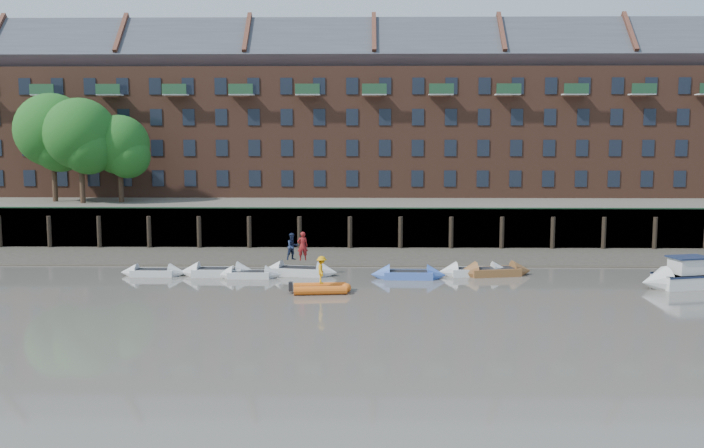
{
  "coord_description": "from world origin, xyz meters",
  "views": [
    {
      "loc": [
        -0.83,
        -36.61,
        9.13
      ],
      "look_at": [
        -1.67,
        12.0,
        3.2
      ],
      "focal_mm": 38.0,
      "sensor_mm": 36.0,
      "label": 1
    }
  ],
  "objects_px": {
    "rowboat_0": "(153,272)",
    "rowboat_2": "(249,274)",
    "person_rower_b": "(293,247)",
    "person_rib_crew": "(322,270)",
    "rowboat_4": "(408,275)",
    "rowboat_6": "(494,272)",
    "rib_tender": "(322,288)",
    "person_rower_a": "(303,246)",
    "rowboat_5": "(474,272)",
    "motor_launch": "(680,278)",
    "rowboat_3": "(300,271)",
    "rowboat_1": "(218,272)"
  },
  "relations": [
    {
      "from": "rowboat_0",
      "to": "person_rower_a",
      "type": "bearing_deg",
      "value": 3.21
    },
    {
      "from": "rib_tender",
      "to": "motor_launch",
      "type": "relative_size",
      "value": 0.56
    },
    {
      "from": "rowboat_5",
      "to": "rowboat_6",
      "type": "xyz_separation_m",
      "value": [
        1.27,
        -0.05,
        0.01
      ]
    },
    {
      "from": "rowboat_0",
      "to": "rowboat_4",
      "type": "xyz_separation_m",
      "value": [
        16.41,
        -0.61,
        0.03
      ]
    },
    {
      "from": "rowboat_2",
      "to": "rowboat_6",
      "type": "relative_size",
      "value": 0.8
    },
    {
      "from": "rowboat_1",
      "to": "rib_tender",
      "type": "xyz_separation_m",
      "value": [
        7.04,
        -4.99,
        -0.0
      ]
    },
    {
      "from": "rowboat_5",
      "to": "motor_launch",
      "type": "relative_size",
      "value": 0.81
    },
    {
      "from": "rowboat_5",
      "to": "motor_launch",
      "type": "height_order",
      "value": "motor_launch"
    },
    {
      "from": "person_rower_a",
      "to": "person_rib_crew",
      "type": "distance_m",
      "value": 5.63
    },
    {
      "from": "rib_tender",
      "to": "person_rower_a",
      "type": "xyz_separation_m",
      "value": [
        -1.58,
        5.37,
        1.65
      ]
    },
    {
      "from": "rib_tender",
      "to": "rowboat_0",
      "type": "bearing_deg",
      "value": 149.9
    },
    {
      "from": "rowboat_0",
      "to": "rowboat_3",
      "type": "xyz_separation_m",
      "value": [
        9.43,
        0.42,
        0.04
      ]
    },
    {
      "from": "rowboat_3",
      "to": "person_rib_crew",
      "type": "distance_m",
      "value": 5.76
    },
    {
      "from": "rowboat_3",
      "to": "rowboat_6",
      "type": "height_order",
      "value": "rowboat_6"
    },
    {
      "from": "rowboat_1",
      "to": "rowboat_6",
      "type": "relative_size",
      "value": 0.95
    },
    {
      "from": "rowboat_3",
      "to": "motor_launch",
      "type": "bearing_deg",
      "value": 1.49
    },
    {
      "from": "motor_launch",
      "to": "person_rower_a",
      "type": "relative_size",
      "value": 3.22
    },
    {
      "from": "rowboat_5",
      "to": "person_rower_b",
      "type": "bearing_deg",
      "value": 174.56
    },
    {
      "from": "rowboat_0",
      "to": "rowboat_6",
      "type": "relative_size",
      "value": 0.82
    },
    {
      "from": "rowboat_0",
      "to": "rowboat_6",
      "type": "xyz_separation_m",
      "value": [
        22.02,
        0.45,
        0.04
      ]
    },
    {
      "from": "rowboat_0",
      "to": "rowboat_2",
      "type": "relative_size",
      "value": 1.02
    },
    {
      "from": "person_rib_crew",
      "to": "rowboat_3",
      "type": "bearing_deg",
      "value": 14.74
    },
    {
      "from": "rowboat_0",
      "to": "rowboat_3",
      "type": "distance_m",
      "value": 9.44
    },
    {
      "from": "rib_tender",
      "to": "person_rower_b",
      "type": "relative_size",
      "value": 1.93
    },
    {
      "from": "rowboat_4",
      "to": "rowboat_3",
      "type": "bearing_deg",
      "value": 173.01
    },
    {
      "from": "rowboat_1",
      "to": "person_rib_crew",
      "type": "relative_size",
      "value": 3.09
    },
    {
      "from": "rowboat_5",
      "to": "person_rower_a",
      "type": "height_order",
      "value": "person_rower_a"
    },
    {
      "from": "rowboat_1",
      "to": "person_rower_b",
      "type": "distance_m",
      "value": 5.08
    },
    {
      "from": "person_rower_b",
      "to": "person_rib_crew",
      "type": "xyz_separation_m",
      "value": [
        2.21,
        -5.52,
        -0.51
      ]
    },
    {
      "from": "person_rower_b",
      "to": "rowboat_6",
      "type": "bearing_deg",
      "value": -35.09
    },
    {
      "from": "rowboat_5",
      "to": "motor_launch",
      "type": "xyz_separation_m",
      "value": [
        11.65,
        -3.66,
        0.36
      ]
    },
    {
      "from": "rowboat_4",
      "to": "person_rower_b",
      "type": "distance_m",
      "value": 7.7
    },
    {
      "from": "rowboat_1",
      "to": "rowboat_6",
      "type": "xyz_separation_m",
      "value": [
        17.85,
        0.41,
        0.0
      ]
    },
    {
      "from": "rowboat_5",
      "to": "person_rower_b",
      "type": "distance_m",
      "value": 11.9
    },
    {
      "from": "rowboat_3",
      "to": "rowboat_5",
      "type": "relative_size",
      "value": 1.05
    },
    {
      "from": "person_rower_b",
      "to": "rowboat_2",
      "type": "bearing_deg",
      "value": 167.52
    },
    {
      "from": "rowboat_6",
      "to": "person_rib_crew",
      "type": "distance_m",
      "value": 12.17
    },
    {
      "from": "motor_launch",
      "to": "person_rower_b",
      "type": "height_order",
      "value": "person_rower_b"
    },
    {
      "from": "rowboat_0",
      "to": "rowboat_2",
      "type": "height_order",
      "value": "rowboat_0"
    },
    {
      "from": "rowboat_2",
      "to": "rowboat_1",
      "type": "bearing_deg",
      "value": 164.78
    },
    {
      "from": "rowboat_3",
      "to": "person_rower_b",
      "type": "xyz_separation_m",
      "value": [
        -0.47,
        0.14,
        1.59
      ]
    },
    {
      "from": "rowboat_0",
      "to": "person_rib_crew",
      "type": "height_order",
      "value": "person_rib_crew"
    },
    {
      "from": "rowboat_0",
      "to": "rowboat_4",
      "type": "distance_m",
      "value": 16.42
    },
    {
      "from": "rowboat_1",
      "to": "motor_launch",
      "type": "height_order",
      "value": "motor_launch"
    },
    {
      "from": "rowboat_0",
      "to": "rowboat_2",
      "type": "xyz_separation_m",
      "value": [
        6.29,
        -0.54,
        -0.0
      ]
    },
    {
      "from": "rib_tender",
      "to": "person_rower_a",
      "type": "bearing_deg",
      "value": 100.16
    },
    {
      "from": "person_rower_a",
      "to": "rowboat_1",
      "type": "bearing_deg",
      "value": -9.63
    },
    {
      "from": "rowboat_0",
      "to": "rowboat_5",
      "type": "bearing_deg",
      "value": 2.12
    },
    {
      "from": "motor_launch",
      "to": "rowboat_5",
      "type": "bearing_deg",
      "value": -31.33
    },
    {
      "from": "person_rower_b",
      "to": "person_rib_crew",
      "type": "distance_m",
      "value": 5.97
    }
  ]
}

